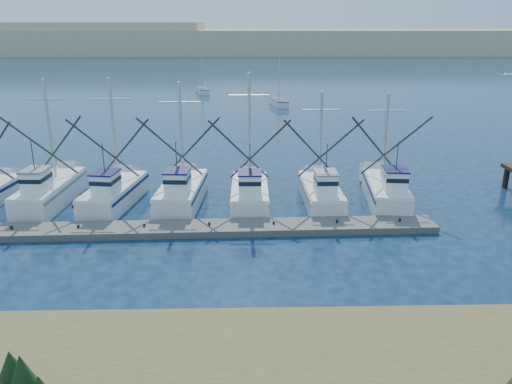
# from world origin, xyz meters

# --- Properties ---
(ground) EXTENTS (500.00, 500.00, 0.00)m
(ground) POSITION_xyz_m (0.00, 0.00, 0.00)
(ground) COLOR #0B1A33
(ground) RESTS_ON ground
(floating_dock) EXTENTS (32.36, 3.02, 0.43)m
(floating_dock) POSITION_xyz_m (-6.24, 6.57, 0.22)
(floating_dock) COLOR #645F59
(floating_dock) RESTS_ON ground
(dune_ridge) EXTENTS (360.00, 60.00, 10.00)m
(dune_ridge) POSITION_xyz_m (0.00, 210.00, 5.00)
(dune_ridge) COLOR tan
(dune_ridge) RESTS_ON ground
(trawler_fleet) EXTENTS (31.86, 8.09, 9.17)m
(trawler_fleet) POSITION_xyz_m (-6.38, 11.42, 0.95)
(trawler_fleet) COLOR silver
(trawler_fleet) RESTS_ON ground
(sailboat_near) EXTENTS (2.72, 6.40, 8.10)m
(sailboat_near) POSITION_xyz_m (3.55, 57.25, 0.49)
(sailboat_near) COLOR silver
(sailboat_near) RESTS_ON ground
(sailboat_far) EXTENTS (3.07, 6.29, 8.10)m
(sailboat_far) POSITION_xyz_m (-9.78, 72.57, 0.49)
(sailboat_far) COLOR silver
(sailboat_far) RESTS_ON ground
(flying_gull) EXTENTS (1.05, 0.19, 0.19)m
(flying_gull) POSITION_xyz_m (14.10, 8.92, 9.32)
(flying_gull) COLOR white
(flying_gull) RESTS_ON ground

